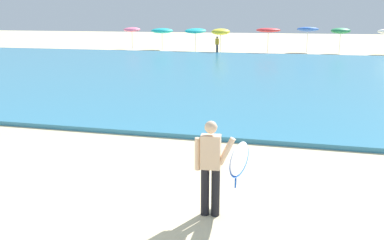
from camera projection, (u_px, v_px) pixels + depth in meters
ground_plane at (45, 197)px, 8.57m from camera, size 160.00×160.00×0.00m
sea at (224, 73)px, 26.07m from camera, size 120.00×28.00×0.14m
surfer_with_board at (223, 161)px, 7.52m from camera, size 1.03×2.38×1.73m
beach_umbrella_0 at (132, 30)px, 45.05m from camera, size 1.73×1.75×2.27m
beach_umbrella_1 at (162, 31)px, 44.52m from camera, size 2.23×2.24×2.16m
beach_umbrella_2 at (195, 31)px, 42.00m from camera, size 2.08×2.11×2.29m
beach_umbrella_3 at (221, 32)px, 41.11m from camera, size 1.75×1.77×2.26m
beach_umbrella_4 at (268, 30)px, 40.65m from camera, size 2.27×2.28×2.33m
beach_umbrella_5 at (308, 29)px, 41.23m from camera, size 2.03×2.06×2.45m
beach_umbrella_6 at (341, 31)px, 40.13m from camera, size 1.77×1.77×2.32m
beachgoer_near_row_left at (217, 44)px, 39.78m from camera, size 0.32×0.20×1.58m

